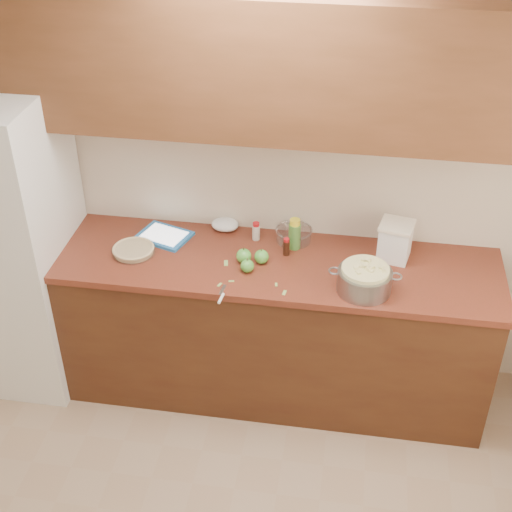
% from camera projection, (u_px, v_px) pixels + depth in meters
% --- Properties ---
extents(room_shell, '(3.60, 3.60, 3.60)m').
position_uv_depth(room_shell, '(193.00, 409.00, 2.47)').
color(room_shell, tan).
rests_on(room_shell, ground).
extents(counter_run, '(2.64, 0.68, 0.92)m').
position_uv_depth(counter_run, '(258.00, 325.00, 4.14)').
color(counter_run, '#4A2914').
rests_on(counter_run, ground).
extents(upper_cabinets, '(2.60, 0.34, 0.70)m').
position_uv_depth(upper_cabinets, '(263.00, 66.00, 3.43)').
color(upper_cabinets, brown).
rests_on(upper_cabinets, room_shell).
extents(fridge, '(0.70, 0.70, 1.80)m').
position_uv_depth(fridge, '(7.00, 244.00, 4.05)').
color(fridge, white).
rests_on(fridge, ground).
extents(pie, '(0.24, 0.24, 0.04)m').
position_uv_depth(pie, '(133.00, 250.00, 3.93)').
color(pie, silver).
rests_on(pie, counter_run).
extents(colander, '(0.37, 0.28, 0.14)m').
position_uv_depth(colander, '(364.00, 279.00, 3.62)').
color(colander, gray).
rests_on(colander, counter_run).
extents(flour_canister, '(0.21, 0.21, 0.22)m').
position_uv_depth(flour_canister, '(395.00, 241.00, 3.84)').
color(flour_canister, white).
rests_on(flour_canister, counter_run).
extents(tablet, '(0.34, 0.29, 0.02)m').
position_uv_depth(tablet, '(164.00, 236.00, 4.06)').
color(tablet, '#2873C0').
rests_on(tablet, counter_run).
extents(paring_knife, '(0.03, 0.16, 0.02)m').
position_uv_depth(paring_knife, '(221.00, 297.00, 3.60)').
color(paring_knife, gray).
rests_on(paring_knife, counter_run).
extents(lemon_bottle, '(0.07, 0.07, 0.18)m').
position_uv_depth(lemon_bottle, '(295.00, 234.00, 3.93)').
color(lemon_bottle, '#4C8C38').
rests_on(lemon_bottle, counter_run).
extents(cinnamon_shaker, '(0.04, 0.04, 0.11)m').
position_uv_depth(cinnamon_shaker, '(256.00, 231.00, 4.03)').
color(cinnamon_shaker, beige).
rests_on(cinnamon_shaker, counter_run).
extents(vanilla_bottle, '(0.04, 0.04, 0.10)m').
position_uv_depth(vanilla_bottle, '(286.00, 247.00, 3.90)').
color(vanilla_bottle, black).
rests_on(vanilla_bottle, counter_run).
extents(mixing_bowl, '(0.21, 0.21, 0.08)m').
position_uv_depth(mixing_bowl, '(294.00, 234.00, 4.02)').
color(mixing_bowl, silver).
rests_on(mixing_bowl, counter_run).
extents(paper_towel, '(0.19, 0.17, 0.07)m').
position_uv_depth(paper_towel, '(225.00, 224.00, 4.12)').
color(paper_towel, white).
rests_on(paper_towel, counter_run).
extents(apple_left, '(0.08, 0.08, 0.09)m').
position_uv_depth(apple_left, '(244.00, 256.00, 3.84)').
color(apple_left, '#50A33A').
rests_on(apple_left, counter_run).
extents(apple_center, '(0.08, 0.08, 0.09)m').
position_uv_depth(apple_center, '(262.00, 257.00, 3.84)').
color(apple_center, '#50A33A').
rests_on(apple_center, counter_run).
extents(apple_front, '(0.07, 0.07, 0.08)m').
position_uv_depth(apple_front, '(247.00, 266.00, 3.77)').
color(apple_front, '#50A33A').
rests_on(apple_front, counter_run).
extents(peel_a, '(0.03, 0.02, 0.00)m').
position_uv_depth(peel_a, '(231.00, 281.00, 3.72)').
color(peel_a, '#95BB5B').
rests_on(peel_a, counter_run).
extents(peel_b, '(0.03, 0.05, 0.00)m').
position_uv_depth(peel_b, '(226.00, 263.00, 3.86)').
color(peel_b, '#95BB5B').
rests_on(peel_b, counter_run).
extents(peel_c, '(0.02, 0.04, 0.00)m').
position_uv_depth(peel_c, '(220.00, 285.00, 3.69)').
color(peel_c, '#95BB5B').
rests_on(peel_c, counter_run).
extents(peel_d, '(0.02, 0.04, 0.00)m').
position_uv_depth(peel_d, '(284.00, 293.00, 3.64)').
color(peel_d, '#95BB5B').
rests_on(peel_d, counter_run).
extents(peel_e, '(0.02, 0.03, 0.00)m').
position_uv_depth(peel_e, '(276.00, 285.00, 3.69)').
color(peel_e, '#95BB5B').
rests_on(peel_e, counter_run).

